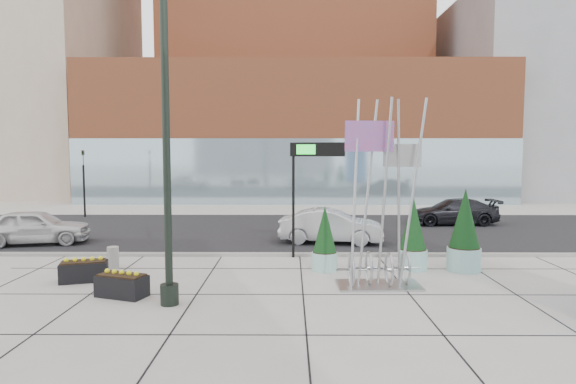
{
  "coord_description": "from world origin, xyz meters",
  "views": [
    {
      "loc": [
        0.66,
        -14.22,
        4.01
      ],
      "look_at": [
        0.56,
        2.0,
        2.65
      ],
      "focal_mm": 30.0,
      "sensor_mm": 36.0,
      "label": 1
    }
  ],
  "objects_px": {
    "lamp_post": "(167,169)",
    "car_silver_mid": "(331,226)",
    "car_white_west": "(35,227)",
    "public_art_sculpture": "(380,238)",
    "concrete_bollard": "(113,258)",
    "overhead_street_sign": "(313,159)"
  },
  "relations": [
    {
      "from": "car_white_west",
      "to": "overhead_street_sign",
      "type": "bearing_deg",
      "value": -113.78
    },
    {
      "from": "public_art_sculpture",
      "to": "overhead_street_sign",
      "type": "bearing_deg",
      "value": 112.75
    },
    {
      "from": "car_white_west",
      "to": "lamp_post",
      "type": "bearing_deg",
      "value": -148.02
    },
    {
      "from": "public_art_sculpture",
      "to": "concrete_bollard",
      "type": "xyz_separation_m",
      "value": [
        -8.75,
        2.15,
        -1.08
      ]
    },
    {
      "from": "lamp_post",
      "to": "concrete_bollard",
      "type": "relative_size",
      "value": 11.49
    },
    {
      "from": "concrete_bollard",
      "to": "lamp_post",
      "type": "bearing_deg",
      "value": -53.11
    },
    {
      "from": "car_white_west",
      "to": "car_silver_mid",
      "type": "distance_m",
      "value": 12.84
    },
    {
      "from": "lamp_post",
      "to": "car_silver_mid",
      "type": "relative_size",
      "value": 1.94
    },
    {
      "from": "public_art_sculpture",
      "to": "overhead_street_sign",
      "type": "distance_m",
      "value": 4.9
    },
    {
      "from": "lamp_post",
      "to": "concrete_bollard",
      "type": "xyz_separation_m",
      "value": [
        -2.93,
        3.9,
        -3.18
      ]
    },
    {
      "from": "public_art_sculpture",
      "to": "concrete_bollard",
      "type": "distance_m",
      "value": 9.08
    },
    {
      "from": "public_art_sculpture",
      "to": "overhead_street_sign",
      "type": "relative_size",
      "value": 1.28
    },
    {
      "from": "overhead_street_sign",
      "to": "car_silver_mid",
      "type": "xyz_separation_m",
      "value": [
        0.92,
        2.83,
        -2.99
      ]
    },
    {
      "from": "public_art_sculpture",
      "to": "car_silver_mid",
      "type": "bearing_deg",
      "value": 95.57
    },
    {
      "from": "lamp_post",
      "to": "concrete_bollard",
      "type": "height_order",
      "value": "lamp_post"
    },
    {
      "from": "concrete_bollard",
      "to": "car_white_west",
      "type": "bearing_deg",
      "value": 139.09
    },
    {
      "from": "concrete_bollard",
      "to": "overhead_street_sign",
      "type": "relative_size",
      "value": 0.17
    },
    {
      "from": "concrete_bollard",
      "to": "overhead_street_sign",
      "type": "bearing_deg",
      "value": 14.51
    },
    {
      "from": "lamp_post",
      "to": "car_silver_mid",
      "type": "height_order",
      "value": "lamp_post"
    },
    {
      "from": "lamp_post",
      "to": "public_art_sculpture",
      "type": "distance_m",
      "value": 6.44
    },
    {
      "from": "lamp_post",
      "to": "public_art_sculpture",
      "type": "relative_size",
      "value": 1.56
    },
    {
      "from": "public_art_sculpture",
      "to": "car_white_west",
      "type": "height_order",
      "value": "public_art_sculpture"
    }
  ]
}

